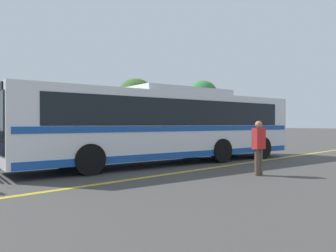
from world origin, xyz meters
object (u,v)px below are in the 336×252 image
(tree_0, at_px, (136,99))
(pedestrian_0, at_px, (259,144))
(transit_bus, at_px, (168,124))
(tree_2, at_px, (203,96))

(tree_0, bearing_deg, pedestrian_0, -112.19)
(transit_bus, height_order, pedestrian_0, transit_bus)
(pedestrian_0, distance_m, tree_2, 22.04)
(tree_0, height_order, tree_2, tree_2)
(transit_bus, relative_size, pedestrian_0, 7.65)
(tree_2, bearing_deg, transit_bus, -143.45)
(transit_bus, xyz_separation_m, tree_0, (5.36, 9.21, 1.84))
(transit_bus, relative_size, tree_0, 2.66)
(pedestrian_0, height_order, tree_2, tree_2)
(pedestrian_0, bearing_deg, tree_2, -127.81)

